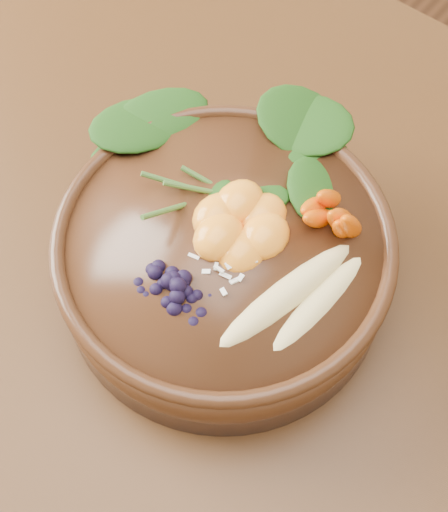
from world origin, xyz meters
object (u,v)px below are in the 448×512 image
at_px(blueberry_pile, 173,275).
at_px(carrot_cluster, 339,192).
at_px(banana_halves, 304,290).
at_px(dining_table, 117,250).
at_px(stoneware_bowl, 224,261).
at_px(mandarin_cluster, 241,217).
at_px(kale_heap, 235,151).

bearing_deg(blueberry_pile, carrot_cluster, 65.18).
bearing_deg(banana_halves, dining_table, -173.80).
relative_size(stoneware_bowl, mandarin_cluster, 3.15).
xyz_separation_m(stoneware_bowl, kale_heap, (-0.04, 0.07, 0.06)).
height_order(dining_table, mandarin_cluster, mandarin_cluster).
xyz_separation_m(dining_table, mandarin_cluster, (0.16, 0.03, 0.19)).
relative_size(dining_table, blueberry_pile, 11.46).
distance_m(stoneware_bowl, carrot_cluster, 0.13).
relative_size(mandarin_cluster, blueberry_pile, 0.69).
height_order(carrot_cluster, mandarin_cluster, carrot_cluster).
distance_m(banana_halves, mandarin_cluster, 0.09).
bearing_deg(blueberry_pile, stoneware_bowl, 87.59).
height_order(kale_heap, blueberry_pile, kale_heap).
bearing_deg(stoneware_bowl, carrot_cluster, 51.04).
relative_size(dining_table, banana_halves, 9.50).
xyz_separation_m(carrot_cluster, mandarin_cluster, (-0.06, -0.06, -0.02)).
height_order(dining_table, banana_halves, banana_halves).
xyz_separation_m(carrot_cluster, blueberry_pile, (-0.06, -0.14, -0.02)).
relative_size(banana_halves, blueberry_pile, 1.21).
bearing_deg(banana_halves, stoneware_bowl, -177.26).
height_order(carrot_cluster, banana_halves, carrot_cluster).
distance_m(kale_heap, carrot_cluster, 0.10).
bearing_deg(carrot_cluster, mandarin_cluster, -129.81).
distance_m(kale_heap, mandarin_cluster, 0.07).
distance_m(mandarin_cluster, blueberry_pile, 0.08).
height_order(carrot_cluster, blueberry_pile, carrot_cluster).
relative_size(kale_heap, mandarin_cluster, 2.07).
relative_size(carrot_cluster, banana_halves, 0.49).
bearing_deg(stoneware_bowl, mandarin_cluster, 78.39).
xyz_separation_m(kale_heap, mandarin_cluster, (0.04, -0.05, -0.01)).
relative_size(dining_table, carrot_cluster, 19.20).
distance_m(dining_table, kale_heap, 0.24).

